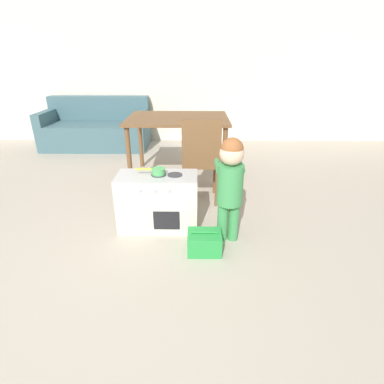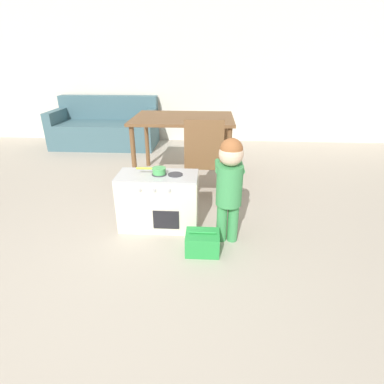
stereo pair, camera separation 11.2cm
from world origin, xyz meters
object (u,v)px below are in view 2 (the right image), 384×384
dining_table (183,125)px  couch (106,128)px  toy_basket (202,243)px  dining_chair_near (204,160)px  play_kitchen (159,201)px  child_figure (230,179)px  toy_pot (158,170)px

dining_table → couch: couch is taller
toy_basket → couch: 3.61m
dining_table → dining_chair_near: 0.83m
toy_basket → couch: bearing=119.7°
play_kitchen → toy_basket: 0.59m
dining_table → couch: (-1.49, 1.45, -0.39)m
dining_table → couch: bearing=135.8°
dining_table → couch: size_ratio=0.70×
dining_chair_near → couch: size_ratio=0.52×
play_kitchen → toy_basket: bearing=-43.4°
play_kitchen → toy_basket: play_kitchen is taller
dining_chair_near → dining_table: bearing=110.0°
child_figure → toy_pot: bearing=161.8°
toy_pot → dining_chair_near: dining_chair_near is taller
play_kitchen → dining_table: dining_table is taller
dining_table → toy_pot: bearing=-94.8°
child_figure → dining_chair_near: bearing=107.0°
toy_basket → dining_chair_near: (-0.02, 0.91, 0.40)m
toy_pot → couch: couch is taller
toy_basket → couch: size_ratio=0.15×
child_figure → dining_table: bearing=108.5°
play_kitchen → dining_chair_near: size_ratio=0.77×
dining_chair_near → couch: bearing=128.6°
toy_basket → dining_chair_near: size_ratio=0.30×
play_kitchen → child_figure: 0.72m
child_figure → dining_chair_near: dining_chair_near is taller
dining_chair_near → couch: 2.84m
toy_pot → dining_chair_near: bearing=53.8°
play_kitchen → dining_table: 1.36m
toy_basket → dining_table: 1.80m
toy_basket → toy_pot: bearing=135.8°
toy_basket → dining_table: bearing=99.9°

